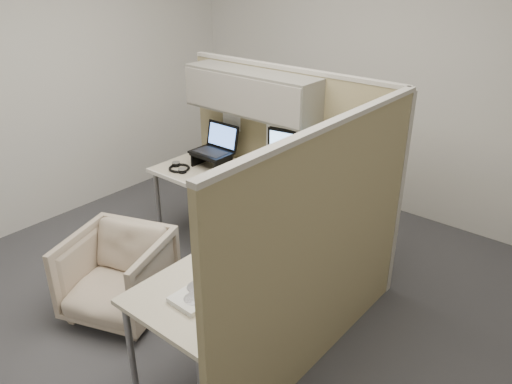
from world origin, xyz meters
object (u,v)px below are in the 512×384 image
Objects in this scene: office_chair at (117,271)px; keyboard at (284,208)px; monitor_left at (293,155)px; desk at (248,219)px.

office_chair is 1.55× the size of keyboard.
office_chair is at bearing -124.07° from monitor_left.
desk is at bearing 28.83° from office_chair.
desk is 0.66m from monitor_left.
monitor_left is at bearing 118.30° from keyboard.
keyboard reaches higher than desk.
monitor_left reaches higher than desk.
keyboard is (0.19, -0.37, -0.26)m from monitor_left.
desk is 0.28m from keyboard.
keyboard is (0.78, 0.95, 0.40)m from office_chair.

